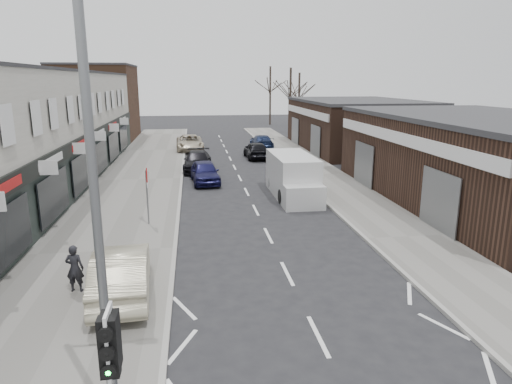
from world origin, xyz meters
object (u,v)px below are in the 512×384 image
object	(u,v)px
parked_car_left_a	(205,172)
parked_car_right_a	(298,178)
street_lamp	(106,197)
parked_car_right_b	(256,150)
sedan_on_pavement	(122,272)
parked_car_left_c	(190,143)
traffic_light	(111,358)
warning_sign	(147,179)
parked_car_left_b	(198,161)
white_van	(293,177)
pedestrian	(75,268)
parked_car_right_c	(262,142)

from	to	relation	value
parked_car_left_a	parked_car_right_a	xyz separation A→B (m)	(5.50, -2.75, 0.04)
street_lamp	parked_car_right_b	bearing A→B (deg)	77.61
parked_car_left_a	parked_car_right_b	distance (m)	10.13
sedan_on_pavement	parked_car_left_c	xyz separation A→B (m)	(1.94, 30.18, -0.13)
traffic_light	warning_sign	bearing A→B (deg)	93.10
traffic_light	sedan_on_pavement	size ratio (longest dim) A/B	0.68
parked_car_left_b	parked_car_right_a	bearing A→B (deg)	-46.74
parked_car_left_a	parked_car_right_b	size ratio (longest dim) A/B	0.98
street_lamp	white_van	bearing A→B (deg)	68.02
parked_car_right_a	parked_car_right_b	xyz separation A→B (m)	(-0.92, 11.78, -0.03)
street_lamp	pedestrian	world-z (taller)	street_lamp
parked_car_left_a	parked_car_left_c	size ratio (longest dim) A/B	0.79
traffic_light	parked_car_right_c	size ratio (longest dim) A/B	0.66
parked_car_left_c	parked_car_left_a	bearing A→B (deg)	-88.27
parked_car_left_c	parked_car_right_c	world-z (taller)	parked_car_left_c
traffic_light	parked_car_left_b	bearing A→B (deg)	86.62
pedestrian	parked_car_right_c	xyz separation A→B (m)	(10.31, 29.86, -0.19)
sedan_on_pavement	pedestrian	bearing A→B (deg)	-22.20
white_van	parked_car_right_c	distance (m)	18.61
sedan_on_pavement	parked_car_right_c	xyz separation A→B (m)	(8.84, 30.33, -0.18)
traffic_light	parked_car_left_a	xyz separation A→B (m)	(2.02, 22.80, -1.70)
street_lamp	pedestrian	bearing A→B (deg)	110.39
warning_sign	pedestrian	distance (m)	6.99
street_lamp	sedan_on_pavement	bearing A→B (deg)	98.17
parked_car_right_b	street_lamp	bearing A→B (deg)	75.95
warning_sign	white_van	world-z (taller)	warning_sign
parked_car_left_b	parked_car_right_a	xyz separation A→B (m)	(5.91, -7.04, 0.06)
white_van	pedestrian	bearing A→B (deg)	-130.16
street_lamp	parked_car_left_c	distance (m)	36.09
pedestrian	traffic_light	bearing A→B (deg)	114.85
parked_car_right_a	parked_car_right_c	distance (m)	17.16
white_van	parked_car_right_b	distance (m)	13.21
traffic_light	white_van	size ratio (longest dim) A/B	0.51
warning_sign	white_van	size ratio (longest dim) A/B	0.44
parked_car_right_a	parked_car_left_a	bearing A→B (deg)	-28.42
warning_sign	pedestrian	xyz separation A→B (m)	(-1.65, -6.66, -1.33)
pedestrian	parked_car_right_a	xyz separation A→B (m)	(9.92, 12.70, -0.12)
white_van	sedan_on_pavement	distance (m)	14.13
warning_sign	parked_car_right_b	bearing A→B (deg)	67.56
parked_car_right_b	parked_car_right_c	bearing A→B (deg)	-105.25
traffic_light	pedestrian	distance (m)	7.89
parked_car_left_a	sedan_on_pavement	bearing A→B (deg)	-104.78
white_van	traffic_light	bearing A→B (deg)	-110.95
traffic_light	warning_sign	size ratio (longest dim) A/B	1.15
street_lamp	sedan_on_pavement	size ratio (longest dim) A/B	1.77
sedan_on_pavement	parked_car_right_b	world-z (taller)	sedan_on_pavement
parked_car_left_c	parked_car_left_b	bearing A→B (deg)	-88.89
pedestrian	parked_car_left_c	xyz separation A→B (m)	(3.41, 29.72, -0.14)
white_van	parked_car_left_c	distance (m)	19.37
parked_car_left_a	parked_car_left_c	world-z (taller)	parked_car_left_c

